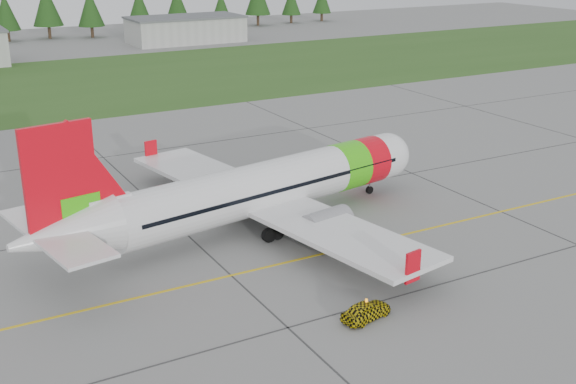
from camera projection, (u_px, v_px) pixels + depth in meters
ground at (478, 274)px, 49.59m from camera, size 320.00×320.00×0.00m
aircraft at (261, 189)px, 56.76m from camera, size 35.94×33.56×10.95m
follow_me_car at (367, 294)px, 43.15m from camera, size 1.43×1.59×3.42m
service_van at (51, 127)px, 79.70m from camera, size 1.50×1.43×4.00m
grass_strip at (124, 79)px, 117.14m from camera, size 320.00×50.00×0.03m
taxi_guideline at (406, 234)px, 56.18m from camera, size 120.00×0.25×0.02m
hangar_east at (186, 30)px, 157.38m from camera, size 24.00×12.00×5.20m
treeline at (48, 16)px, 161.61m from camera, size 160.00×8.00×10.00m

